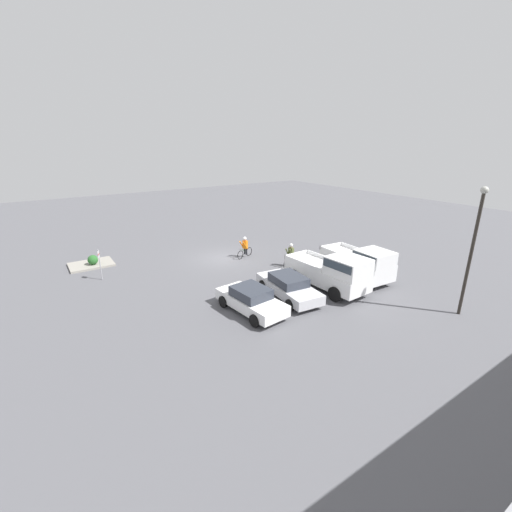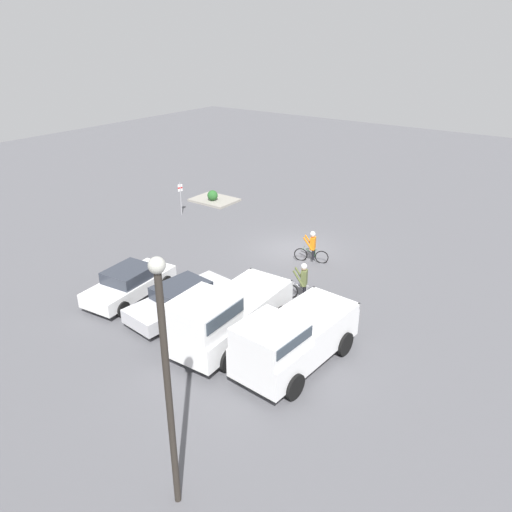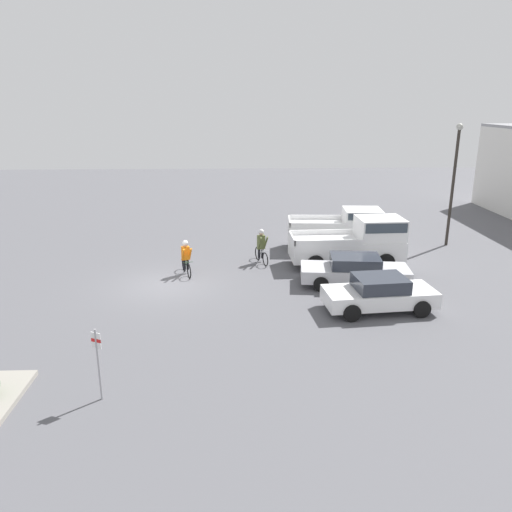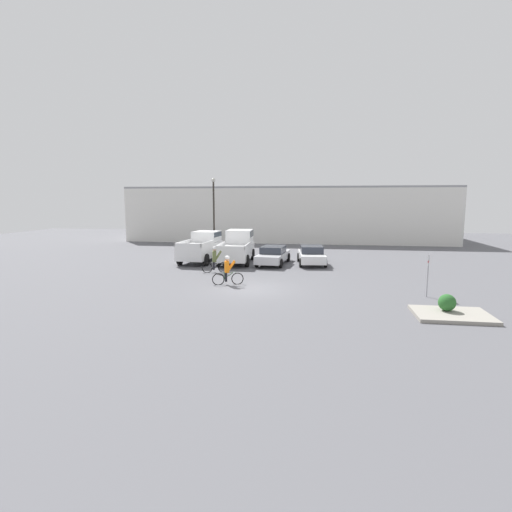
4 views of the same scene
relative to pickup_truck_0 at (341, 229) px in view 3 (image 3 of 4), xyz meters
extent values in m
plane|color=#56565B|center=(5.28, -8.83, -1.17)|extent=(80.00, 80.00, 0.00)
cube|color=white|center=(-0.03, -0.39, -0.25)|extent=(2.37, 5.09, 1.05)
cube|color=white|center=(0.07, 1.10, 0.68)|extent=(2.01, 2.11, 0.80)
cube|color=#333D47|center=(0.07, 1.10, 0.86)|extent=(2.06, 1.95, 0.35)
cube|color=white|center=(-1.07, -1.31, 0.40)|extent=(0.28, 2.97, 0.25)
cube|color=white|center=(0.88, -1.44, 0.40)|extent=(0.28, 2.97, 0.25)
cube|color=white|center=(-0.19, -2.82, 0.40)|extent=(2.04, 0.22, 0.25)
cylinder|color=black|center=(-0.94, 1.22, -0.73)|extent=(0.28, 0.90, 0.88)
cylinder|color=black|center=(1.10, 1.08, -0.73)|extent=(0.28, 0.90, 0.88)
cylinder|color=black|center=(-1.15, -1.85, -0.73)|extent=(0.28, 0.90, 0.88)
cylinder|color=black|center=(0.89, -1.99, -0.73)|extent=(0.28, 0.90, 0.88)
cube|color=white|center=(2.77, -0.31, -0.31)|extent=(2.28, 5.53, 0.94)
cube|color=white|center=(2.71, 1.32, 0.68)|extent=(1.99, 2.26, 1.04)
cube|color=#333D47|center=(2.71, 1.32, 0.91)|extent=(2.04, 2.08, 0.46)
cube|color=white|center=(1.82, -1.44, 0.29)|extent=(0.21, 3.27, 0.25)
cube|color=white|center=(3.81, -1.36, 0.29)|extent=(0.21, 3.27, 0.25)
cube|color=white|center=(2.88, -3.00, 0.29)|extent=(2.07, 0.16, 0.25)
cylinder|color=black|center=(1.68, 1.34, -0.74)|extent=(0.25, 0.88, 0.87)
cylinder|color=black|center=(3.74, 1.42, -0.74)|extent=(0.25, 0.88, 0.87)
cylinder|color=black|center=(1.81, -2.04, -0.74)|extent=(0.25, 0.88, 0.87)
cylinder|color=black|center=(3.87, -1.96, -0.74)|extent=(0.25, 0.88, 0.87)
cube|color=silver|center=(5.57, -0.50, -0.61)|extent=(2.24, 4.85, 0.57)
cube|color=#2D333D|center=(5.57, -0.50, -0.08)|extent=(1.79, 2.27, 0.50)
cylinder|color=black|center=(4.86, 1.08, -0.85)|extent=(0.25, 0.67, 0.65)
cylinder|color=black|center=(6.60, 0.90, -0.85)|extent=(0.25, 0.67, 0.65)
cylinder|color=black|center=(4.54, -1.91, -0.85)|extent=(0.25, 0.67, 0.65)
cylinder|color=black|center=(6.29, -2.09, -0.85)|extent=(0.25, 0.67, 0.65)
cube|color=white|center=(8.37, -0.18, -0.60)|extent=(2.15, 4.39, 0.59)
cube|color=#2D333D|center=(8.37, -0.18, -0.05)|extent=(1.75, 2.05, 0.51)
cylinder|color=black|center=(7.37, 1.08, -0.84)|extent=(0.25, 0.68, 0.66)
cylinder|color=black|center=(9.10, 1.26, -0.84)|extent=(0.25, 0.68, 0.66)
cylinder|color=black|center=(7.64, -1.62, -0.84)|extent=(0.25, 0.68, 0.66)
cylinder|color=black|center=(9.37, -1.44, -0.84)|extent=(0.25, 0.68, 0.66)
torus|color=black|center=(4.35, -7.88, -0.85)|extent=(0.67, 0.27, 0.69)
torus|color=black|center=(3.33, -8.22, -0.85)|extent=(0.67, 0.27, 0.69)
cylinder|color=#2D5133|center=(3.84, -8.05, -0.68)|extent=(0.54, 0.21, 0.37)
cylinder|color=#2D5133|center=(3.84, -8.05, -0.49)|extent=(0.57, 0.22, 0.04)
cylinder|color=#2D5133|center=(3.66, -8.11, -0.68)|extent=(0.05, 0.05, 0.34)
cylinder|color=#2D5133|center=(4.22, -7.92, -0.47)|extent=(0.17, 0.44, 0.02)
cylinder|color=black|center=(3.71, -8.00, -0.72)|extent=(0.15, 0.15, 0.52)
cylinder|color=black|center=(3.77, -8.17, -0.72)|extent=(0.15, 0.15, 0.52)
cube|color=orange|center=(3.79, -8.06, -0.15)|extent=(0.34, 0.42, 0.63)
cylinder|color=orange|center=(3.94, -7.83, -0.15)|extent=(0.53, 0.25, 0.68)
cylinder|color=orange|center=(4.05, -8.16, -0.15)|extent=(0.53, 0.25, 0.68)
sphere|color=tan|center=(3.81, -8.06, 0.28)|extent=(0.24, 0.24, 0.24)
sphere|color=silver|center=(3.81, -8.06, 0.35)|extent=(0.27, 0.27, 0.27)
torus|color=black|center=(2.69, -4.28, -0.85)|extent=(0.67, 0.27, 0.69)
torus|color=black|center=(1.68, -4.61, -0.85)|extent=(0.67, 0.27, 0.69)
cylinder|color=silver|center=(2.19, -4.44, -0.68)|extent=(0.54, 0.21, 0.37)
cylinder|color=silver|center=(2.19, -4.44, -0.49)|extent=(0.57, 0.22, 0.04)
cylinder|color=silver|center=(2.01, -4.50, -0.68)|extent=(0.05, 0.05, 0.34)
cylinder|color=silver|center=(2.57, -4.32, -0.47)|extent=(0.17, 0.44, 0.02)
cylinder|color=black|center=(2.06, -4.39, -0.72)|extent=(0.15, 0.15, 0.52)
cylinder|color=black|center=(2.11, -4.56, -0.72)|extent=(0.15, 0.15, 0.52)
cube|color=#5B6638|center=(2.14, -4.46, -0.12)|extent=(0.34, 0.42, 0.70)
cylinder|color=#5B6638|center=(2.29, -4.23, -0.12)|extent=(0.53, 0.25, 0.75)
cylinder|color=#5B6638|center=(2.39, -4.55, -0.12)|extent=(0.53, 0.25, 0.75)
sphere|color=tan|center=(2.16, -4.45, 0.36)|extent=(0.25, 0.25, 0.25)
sphere|color=silver|center=(2.16, -4.45, 0.42)|extent=(0.27, 0.27, 0.27)
cylinder|color=#9E9EA3|center=(14.11, -9.36, -0.13)|extent=(0.06, 0.06, 2.09)
cube|color=white|center=(14.11, -9.36, 0.59)|extent=(0.14, 0.28, 0.45)
cube|color=red|center=(14.11, -9.36, 0.59)|extent=(0.14, 0.28, 0.10)
cylinder|color=#2D2823|center=(-0.63, 6.16, 2.01)|extent=(0.16, 0.16, 6.37)
sphere|color=#B2B2A8|center=(-0.63, 6.16, 5.32)|extent=(0.36, 0.36, 0.36)
camera|label=1|loc=(17.31, 13.62, 7.52)|focal=24.00mm
camera|label=2|loc=(-7.40, 12.16, 9.53)|focal=35.00mm
camera|label=3|loc=(26.10, -5.59, 6.59)|focal=35.00mm
camera|label=4|loc=(8.69, -29.52, 3.56)|focal=28.00mm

